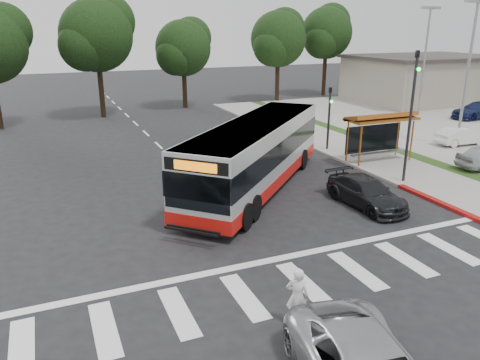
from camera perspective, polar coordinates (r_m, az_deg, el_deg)
ground at (r=18.96m, az=0.06°, el=-5.28°), size 140.00×140.00×0.00m
sidewalk_east at (r=30.80m, az=13.25°, el=3.67°), size 4.00×40.00×0.12m
curb_east at (r=29.68m, az=10.11°, el=3.36°), size 0.30×40.00×0.15m
curb_east_red at (r=22.39m, az=23.99°, el=-2.95°), size 0.32×6.00×0.15m
parking_lot at (r=40.24m, az=25.63°, el=5.72°), size 18.00×36.00×0.10m
commercial_building at (r=53.15m, az=21.50°, el=11.26°), size 14.00×10.00×4.40m
building_roof_cap at (r=52.97m, az=21.80°, el=13.77°), size 14.60×10.60×0.30m
crosswalk_ladder at (r=14.98m, az=7.72°, el=-12.28°), size 18.00×2.60×0.01m
bus_shelter at (r=27.96m, az=16.72°, el=6.75°), size 4.20×1.60×2.86m
traffic_signal_ne_tall at (r=24.25m, az=20.21°, el=8.40°), size 0.18×0.37×6.50m
traffic_signal_ne_short at (r=29.90m, az=10.83°, el=8.15°), size 0.18×0.37×4.00m
lot_light_front at (r=33.17m, az=26.27°, el=13.60°), size 1.90×0.35×9.01m
lot_light_mid at (r=44.43m, az=21.75°, el=14.90°), size 1.90×0.35×9.01m
tree_ne_a at (r=49.65m, az=4.73°, el=16.87°), size 6.16×5.74×9.30m
tree_ne_b at (r=54.89m, az=10.54°, el=17.32°), size 6.16×5.74×10.02m
tree_north_a at (r=42.35m, az=-17.03°, el=16.66°), size 6.60×6.15×10.17m
tree_north_b at (r=45.93m, az=-6.88°, el=15.78°), size 5.72×5.33×8.43m
transit_bus at (r=22.50m, az=1.96°, el=2.95°), size 10.82×10.91×3.26m
pedestrian at (r=12.71m, az=7.01°, el=-13.96°), size 0.72×0.69×1.67m
dark_sedan at (r=21.25m, az=15.13°, el=-1.49°), size 1.93×4.35×1.24m
parked_car_1 at (r=34.16m, az=25.39°, el=4.89°), size 3.63×1.42×1.18m
parked_car_3 at (r=44.64m, az=27.05°, el=7.58°), size 4.82×2.05×1.39m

